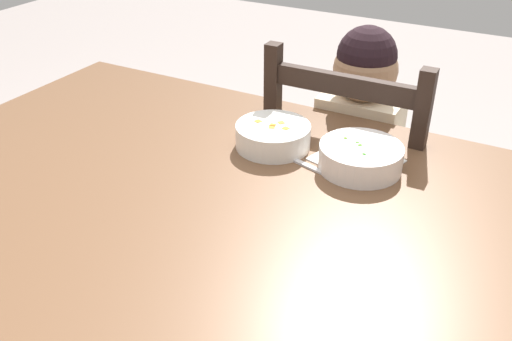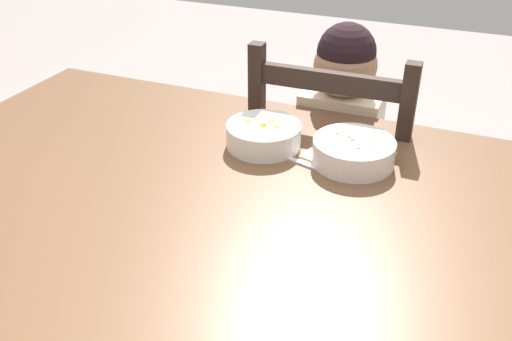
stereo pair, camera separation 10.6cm
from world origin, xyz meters
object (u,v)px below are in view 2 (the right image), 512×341
object	(u,v)px
bowl_of_peas	(353,151)
bowl_of_carrots	(264,135)
child_figure	(337,139)
dining_table	(219,241)
spoon	(284,156)
dining_chair	(333,192)

from	to	relation	value
bowl_of_peas	bowl_of_carrots	xyz separation A→B (m)	(-0.21, 0.00, -0.00)
child_figure	bowl_of_carrots	bearing A→B (deg)	-110.04
dining_table	spoon	size ratio (longest dim) A/B	11.25
child_figure	spoon	distance (m)	0.35
dining_table	dining_chair	size ratio (longest dim) A/B	1.68
child_figure	bowl_of_peas	world-z (taller)	child_figure
dining_chair	child_figure	bearing A→B (deg)	-95.35
bowl_of_peas	spoon	size ratio (longest dim) A/B	1.32
child_figure	bowl_of_peas	xyz separation A→B (m)	(0.11, -0.29, 0.13)
dining_table	dining_chair	xyz separation A→B (m)	(0.10, 0.57, -0.20)
dining_chair	dining_table	bearing A→B (deg)	-99.63
dining_table	bowl_of_peas	bearing A→B (deg)	53.29
dining_table	bowl_of_carrots	distance (m)	0.29
dining_chair	bowl_of_carrots	distance (m)	0.45
child_figure	bowl_of_carrots	world-z (taller)	child_figure
child_figure	spoon	bearing A→B (deg)	-97.58
bowl_of_peas	dining_table	bearing A→B (deg)	-126.71
dining_table	dining_chair	world-z (taller)	dining_chair
spoon	child_figure	bearing A→B (deg)	82.42
bowl_of_peas	bowl_of_carrots	size ratio (longest dim) A/B	1.04
bowl_of_peas	spoon	xyz separation A→B (m)	(-0.15, -0.04, -0.03)
dining_table	spoon	xyz separation A→B (m)	(0.05, 0.24, 0.09)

